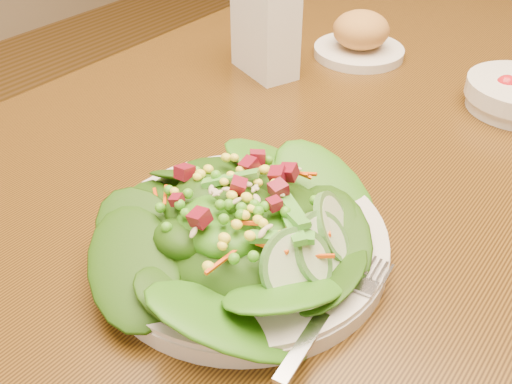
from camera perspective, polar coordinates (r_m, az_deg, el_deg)
dining_table at (r=0.91m, az=11.05°, el=2.61°), size 0.90×1.40×0.75m
chair_far at (r=1.90m, az=20.62°, el=12.21°), size 0.47×0.47×0.81m
salad_plate at (r=0.56m, az=-0.43°, el=-3.90°), size 0.29×0.29×0.08m
bread_plate at (r=1.01m, az=10.37°, el=14.89°), size 0.15×0.15×0.08m
napkin_holder at (r=0.92m, az=0.91°, el=16.30°), size 0.13×0.10×0.14m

